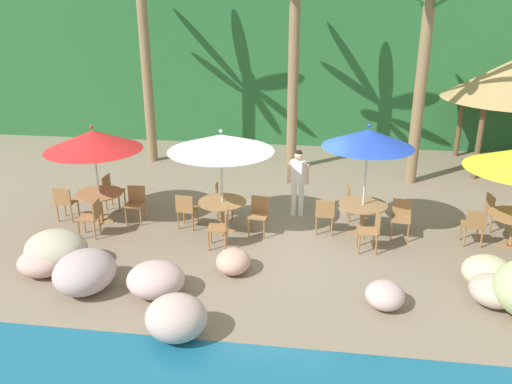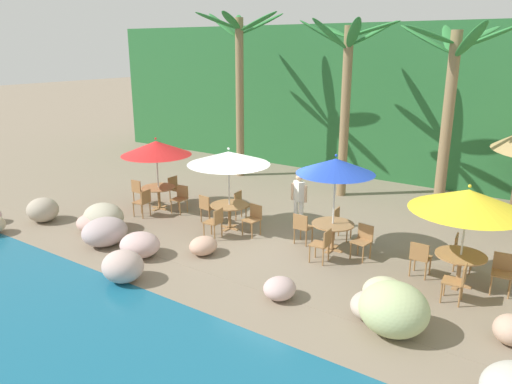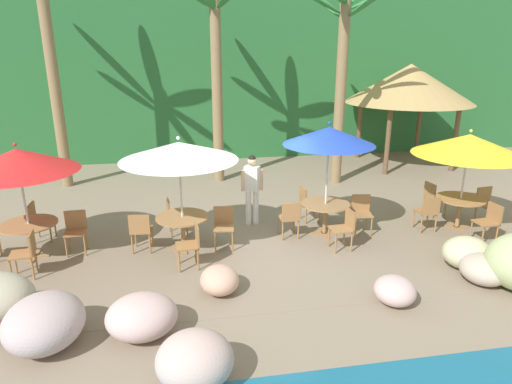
{
  "view_description": "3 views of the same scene",
  "coord_description": "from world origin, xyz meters",
  "px_view_note": "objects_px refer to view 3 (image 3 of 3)",
  "views": [
    {
      "loc": [
        0.91,
        -10.56,
        5.05
      ],
      "look_at": [
        -0.56,
        0.01,
        1.03
      ],
      "focal_mm": 35.85,
      "sensor_mm": 36.0,
      "label": 1
    },
    {
      "loc": [
        7.01,
        -10.62,
        5.15
      ],
      "look_at": [
        -0.74,
        0.54,
        1.1
      ],
      "focal_mm": 34.51,
      "sensor_mm": 36.0,
      "label": 2
    },
    {
      "loc": [
        -1.31,
        -8.68,
        4.1
      ],
      "look_at": [
        0.16,
        -0.17,
        1.26
      ],
      "focal_mm": 31.33,
      "sensor_mm": 36.0,
      "label": 3
    }
  ],
  "objects_px": {
    "dining_table_red": "(29,229)",
    "chair_yellow_seaward": "(486,203)",
    "chair_red_seaward": "(76,228)",
    "palapa_hut": "(410,84)",
    "umbrella_white": "(179,151)",
    "umbrella_blue": "(329,136)",
    "chair_yellow_right": "(489,220)",
    "dining_table_white": "(183,222)",
    "palm_tree_third": "(343,52)",
    "dining_table_blue": "(325,209)",
    "chair_white_inland": "(173,213)",
    "chair_white_seaward": "(224,224)",
    "waiter_in_white": "(252,185)",
    "chair_yellow_left": "(428,211)",
    "chair_blue_left": "(290,217)",
    "palm_tree_nearest": "(47,36)",
    "chair_blue_seaward": "(361,211)",
    "chair_white_left": "(141,229)",
    "chair_blue_inland": "(307,201)",
    "chair_red_inland": "(38,219)",
    "dining_table_yellow": "(460,203)",
    "chair_yellow_inland": "(433,196)",
    "chair_red_right": "(27,251)",
    "chair_white_right": "(192,243)",
    "chair_blue_right": "(345,226)",
    "palm_tree_second": "(216,43)",
    "umbrella_yellow": "(469,145)",
    "umbrella_red": "(17,160)"
  },
  "relations": [
    {
      "from": "dining_table_red",
      "to": "chair_yellow_inland",
      "type": "distance_m",
      "value": 9.26
    },
    {
      "from": "chair_yellow_left",
      "to": "waiter_in_white",
      "type": "distance_m",
      "value": 4.08
    },
    {
      "from": "chair_red_seaward",
      "to": "chair_blue_left",
      "type": "bearing_deg",
      "value": -1.4
    },
    {
      "from": "dining_table_white",
      "to": "dining_table_yellow",
      "type": "bearing_deg",
      "value": 0.74
    },
    {
      "from": "umbrella_red",
      "to": "dining_table_white",
      "type": "xyz_separation_m",
      "value": [
        3.02,
        -0.13,
        -1.42
      ]
    },
    {
      "from": "chair_white_seaward",
      "to": "chair_red_seaward",
      "type": "bearing_deg",
      "value": 174.9
    },
    {
      "from": "umbrella_white",
      "to": "umbrella_blue",
      "type": "distance_m",
      "value": 3.19
    },
    {
      "from": "chair_blue_inland",
      "to": "chair_yellow_right",
      "type": "distance_m",
      "value": 4.01
    },
    {
      "from": "umbrella_white",
      "to": "chair_blue_right",
      "type": "relative_size",
      "value": 2.78
    },
    {
      "from": "chair_red_seaward",
      "to": "palapa_hut",
      "type": "relative_size",
      "value": 0.2
    },
    {
      "from": "dining_table_white",
      "to": "palm_tree_third",
      "type": "xyz_separation_m",
      "value": [
        4.81,
        4.15,
        3.31
      ]
    },
    {
      "from": "chair_blue_left",
      "to": "chair_yellow_right",
      "type": "bearing_deg",
      "value": -12.29
    },
    {
      "from": "dining_table_yellow",
      "to": "chair_yellow_left",
      "type": "height_order",
      "value": "chair_yellow_left"
    },
    {
      "from": "umbrella_white",
      "to": "chair_red_seaward",
      "type": "bearing_deg",
      "value": 172.93
    },
    {
      "from": "chair_white_right",
      "to": "chair_blue_right",
      "type": "bearing_deg",
      "value": 4.91
    },
    {
      "from": "chair_white_right",
      "to": "palm_tree_third",
      "type": "distance_m",
      "value": 7.63
    },
    {
      "from": "dining_table_red",
      "to": "chair_yellow_seaward",
      "type": "relative_size",
      "value": 1.26
    },
    {
      "from": "chair_blue_seaward",
      "to": "chair_blue_inland",
      "type": "distance_m",
      "value": 1.35
    },
    {
      "from": "chair_yellow_right",
      "to": "chair_white_left",
      "type": "bearing_deg",
      "value": 174.17
    },
    {
      "from": "dining_table_red",
      "to": "umbrella_white",
      "type": "bearing_deg",
      "value": -2.5
    },
    {
      "from": "chair_yellow_right",
      "to": "waiter_in_white",
      "type": "relative_size",
      "value": 0.51
    },
    {
      "from": "chair_red_inland",
      "to": "waiter_in_white",
      "type": "relative_size",
      "value": 0.51
    },
    {
      "from": "chair_white_left",
      "to": "palm_tree_third",
      "type": "distance_m",
      "value": 7.81
    },
    {
      "from": "chair_blue_seaward",
      "to": "dining_table_yellow",
      "type": "bearing_deg",
      "value": -4.0
    },
    {
      "from": "chair_white_left",
      "to": "chair_blue_inland",
      "type": "bearing_deg",
      "value": 16.07
    },
    {
      "from": "chair_white_inland",
      "to": "chair_blue_seaward",
      "type": "bearing_deg",
      "value": -7.88
    },
    {
      "from": "dining_table_blue",
      "to": "chair_yellow_seaward",
      "type": "xyz_separation_m",
      "value": [
        4.04,
        0.01,
        -0.1
      ]
    },
    {
      "from": "dining_table_red",
      "to": "chair_white_inland",
      "type": "height_order",
      "value": "chair_white_inland"
    },
    {
      "from": "umbrella_red",
      "to": "palapa_hut",
      "type": "height_order",
      "value": "palapa_hut"
    },
    {
      "from": "chair_red_seaward",
      "to": "chair_yellow_right",
      "type": "xyz_separation_m",
      "value": [
        8.72,
        -1.03,
        0.0
      ]
    },
    {
      "from": "chair_yellow_inland",
      "to": "chair_red_right",
      "type": "bearing_deg",
      "value": -169.84
    },
    {
      "from": "chair_white_seaward",
      "to": "palapa_hut",
      "type": "xyz_separation_m",
      "value": [
        7.11,
        5.94,
        2.33
      ]
    },
    {
      "from": "umbrella_blue",
      "to": "chair_blue_inland",
      "type": "bearing_deg",
      "value": 102.44
    },
    {
      "from": "chair_yellow_right",
      "to": "palm_tree_second",
      "type": "xyz_separation_m",
      "value": [
        -5.34,
        5.72,
        3.65
      ]
    },
    {
      "from": "chair_white_inland",
      "to": "chair_yellow_left",
      "type": "bearing_deg",
      "value": -8.37
    },
    {
      "from": "palm_tree_nearest",
      "to": "chair_blue_seaward",
      "type": "bearing_deg",
      "value": -33.35
    },
    {
      "from": "dining_table_yellow",
      "to": "chair_yellow_inland",
      "type": "relative_size",
      "value": 1.26
    },
    {
      "from": "chair_yellow_right",
      "to": "chair_red_seaward",
      "type": "bearing_deg",
      "value": 173.28
    },
    {
      "from": "chair_yellow_inland",
      "to": "waiter_in_white",
      "type": "height_order",
      "value": "waiter_in_white"
    },
    {
      "from": "chair_red_seaward",
      "to": "chair_blue_left",
      "type": "xyz_separation_m",
      "value": [
        4.51,
        -0.11,
        0.0
      ]
    },
    {
      "from": "umbrella_blue",
      "to": "chair_yellow_right",
      "type": "distance_m",
      "value": 3.93
    },
    {
      "from": "chair_red_inland",
      "to": "chair_blue_inland",
      "type": "height_order",
      "value": "same"
    },
    {
      "from": "palm_tree_nearest",
      "to": "waiter_in_white",
      "type": "xyz_separation_m",
      "value": [
        5.09,
        -4.02,
        -3.36
      ]
    },
    {
      "from": "chair_white_seaward",
      "to": "waiter_in_white",
      "type": "relative_size",
      "value": 0.51
    },
    {
      "from": "chair_white_seaward",
      "to": "chair_white_left",
      "type": "relative_size",
      "value": 1.0
    },
    {
      "from": "chair_white_seaward",
      "to": "dining_table_yellow",
      "type": "distance_m",
      "value": 5.53
    },
    {
      "from": "umbrella_blue",
      "to": "palapa_hut",
      "type": "xyz_separation_m",
      "value": [
        4.78,
        5.66,
        0.58
      ]
    },
    {
      "from": "umbrella_yellow",
      "to": "chair_yellow_right",
      "type": "height_order",
      "value": "umbrella_yellow"
    },
    {
      "from": "dining_table_blue",
      "to": "chair_red_inland",
      "type": "bearing_deg",
      "value": 173.55
    },
    {
      "from": "dining_table_yellow",
      "to": "chair_yellow_left",
      "type": "relative_size",
      "value": 1.26
    }
  ]
}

